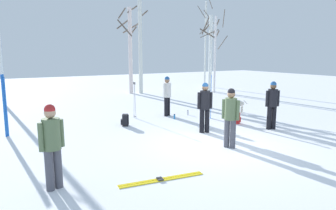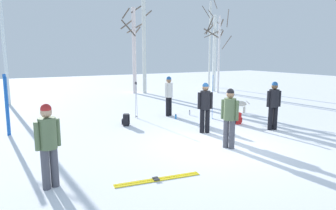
{
  "view_description": "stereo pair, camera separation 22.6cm",
  "coord_description": "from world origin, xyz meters",
  "px_view_note": "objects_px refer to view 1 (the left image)",
  "views": [
    {
      "loc": [
        -5.61,
        -6.53,
        2.66
      ],
      "look_at": [
        -0.79,
        1.79,
        1.0
      ],
      "focal_mm": 31.73,
      "sensor_mm": 36.0,
      "label": 1
    },
    {
      "loc": [
        -5.41,
        -6.64,
        2.66
      ],
      "look_at": [
        -0.79,
        1.79,
        1.0
      ],
      "focal_mm": 31.73,
      "sensor_mm": 36.0,
      "label": 2
    }
  ],
  "objects_px": {
    "water_bottle_0": "(174,117)",
    "person_4": "(272,102)",
    "ski_pair_planted_1": "(5,106)",
    "birch_tree_1": "(130,48)",
    "birch_tree_4": "(210,51)",
    "birch_tree_5": "(205,42)",
    "birch_tree_2": "(140,36)",
    "birch_tree_3": "(215,53)",
    "person_0": "(52,141)",
    "ski_pair_planted_0": "(211,97)",
    "water_bottle_1": "(188,113)",
    "backpack_1": "(125,120)",
    "ski_poles_0": "(135,99)",
    "backpack_0": "(236,118)",
    "ski_pair_lying_0": "(162,179)",
    "person_3": "(167,93)",
    "person_1": "(205,104)",
    "dog": "(237,104)",
    "person_2": "(230,114)"
  },
  "relations": [
    {
      "from": "person_1",
      "to": "backpack_0",
      "type": "bearing_deg",
      "value": 14.1
    },
    {
      "from": "dog",
      "to": "birch_tree_2",
      "type": "xyz_separation_m",
      "value": [
        -1.04,
        8.31,
        3.42
      ]
    },
    {
      "from": "person_3",
      "to": "person_1",
      "type": "bearing_deg",
      "value": -95.34
    },
    {
      "from": "person_1",
      "to": "birch_tree_5",
      "type": "bearing_deg",
      "value": 52.97
    },
    {
      "from": "person_3",
      "to": "dog",
      "type": "bearing_deg",
      "value": -14.99
    },
    {
      "from": "dog",
      "to": "water_bottle_1",
      "type": "relative_size",
      "value": 3.64
    },
    {
      "from": "dog",
      "to": "water_bottle_0",
      "type": "distance_m",
      "value": 3.31
    },
    {
      "from": "ski_pair_planted_1",
      "to": "birch_tree_1",
      "type": "xyz_separation_m",
      "value": [
        7.73,
        7.94,
        2.05
      ]
    },
    {
      "from": "birch_tree_2",
      "to": "birch_tree_3",
      "type": "bearing_deg",
      "value": -26.66
    },
    {
      "from": "birch_tree_4",
      "to": "birch_tree_5",
      "type": "distance_m",
      "value": 3.17
    },
    {
      "from": "water_bottle_1",
      "to": "birch_tree_4",
      "type": "distance_m",
      "value": 9.27
    },
    {
      "from": "person_1",
      "to": "water_bottle_0",
      "type": "xyz_separation_m",
      "value": [
        0.22,
        2.33,
        -0.88
      ]
    },
    {
      "from": "backpack_1",
      "to": "birch_tree_4",
      "type": "distance_m",
      "value": 11.87
    },
    {
      "from": "backpack_0",
      "to": "birch_tree_3",
      "type": "bearing_deg",
      "value": 56.33
    },
    {
      "from": "water_bottle_0",
      "to": "birch_tree_2",
      "type": "height_order",
      "value": "birch_tree_2"
    },
    {
      "from": "water_bottle_0",
      "to": "person_4",
      "type": "bearing_deg",
      "value": -56.02
    },
    {
      "from": "birch_tree_1",
      "to": "birch_tree_2",
      "type": "xyz_separation_m",
      "value": [
        0.61,
        -0.29,
        0.75
      ]
    },
    {
      "from": "person_1",
      "to": "person_4",
      "type": "xyz_separation_m",
      "value": [
        2.35,
        -0.82,
        0.0
      ]
    },
    {
      "from": "person_0",
      "to": "birch_tree_2",
      "type": "distance_m",
      "value": 14.91
    },
    {
      "from": "person_1",
      "to": "person_4",
      "type": "bearing_deg",
      "value": -19.31
    },
    {
      "from": "dog",
      "to": "ski_pair_planted_0",
      "type": "height_order",
      "value": "ski_pair_planted_0"
    },
    {
      "from": "ski_pair_planted_1",
      "to": "ski_pair_planted_0",
      "type": "bearing_deg",
      "value": -8.36
    },
    {
      "from": "backpack_1",
      "to": "birch_tree_4",
      "type": "relative_size",
      "value": 0.08
    },
    {
      "from": "birch_tree_1",
      "to": "ski_poles_0",
      "type": "bearing_deg",
      "value": -111.82
    },
    {
      "from": "dog",
      "to": "water_bottle_1",
      "type": "height_order",
      "value": "dog"
    },
    {
      "from": "birch_tree_2",
      "to": "birch_tree_3",
      "type": "relative_size",
      "value": 1.39
    },
    {
      "from": "backpack_1",
      "to": "ski_poles_0",
      "type": "bearing_deg",
      "value": 50.52
    },
    {
      "from": "person_0",
      "to": "birch_tree_5",
      "type": "relative_size",
      "value": 0.25
    },
    {
      "from": "person_4",
      "to": "ski_pair_lying_0",
      "type": "bearing_deg",
      "value": -161.33
    },
    {
      "from": "ski_poles_0",
      "to": "backpack_0",
      "type": "relative_size",
      "value": 3.45
    },
    {
      "from": "person_0",
      "to": "person_2",
      "type": "xyz_separation_m",
      "value": [
        4.82,
        0.28,
        0.0
      ]
    },
    {
      "from": "backpack_0",
      "to": "ski_pair_lying_0",
      "type": "bearing_deg",
      "value": -147.93
    },
    {
      "from": "person_0",
      "to": "ski_pair_lying_0",
      "type": "bearing_deg",
      "value": -18.89
    },
    {
      "from": "backpack_1",
      "to": "birch_tree_4",
      "type": "height_order",
      "value": "birch_tree_4"
    },
    {
      "from": "backpack_1",
      "to": "backpack_0",
      "type": "bearing_deg",
      "value": -24.71
    },
    {
      "from": "birch_tree_5",
      "to": "person_0",
      "type": "bearing_deg",
      "value": -135.67
    },
    {
      "from": "person_3",
      "to": "ski_pair_planted_1",
      "type": "bearing_deg",
      "value": -178.01
    },
    {
      "from": "birch_tree_4",
      "to": "backpack_0",
      "type": "bearing_deg",
      "value": -122.19
    },
    {
      "from": "backpack_1",
      "to": "birch_tree_1",
      "type": "xyz_separation_m",
      "value": [
        3.86,
        8.52,
        2.84
      ]
    },
    {
      "from": "birch_tree_2",
      "to": "birch_tree_4",
      "type": "xyz_separation_m",
      "value": [
        4.85,
        -1.38,
        -0.93
      ]
    },
    {
      "from": "person_0",
      "to": "ski_pair_lying_0",
      "type": "distance_m",
      "value": 2.38
    },
    {
      "from": "backpack_1",
      "to": "water_bottle_0",
      "type": "xyz_separation_m",
      "value": [
        2.21,
        0.07,
        -0.12
      ]
    },
    {
      "from": "person_0",
      "to": "backpack_1",
      "type": "relative_size",
      "value": 3.9
    },
    {
      "from": "ski_pair_planted_1",
      "to": "birch_tree_2",
      "type": "height_order",
      "value": "birch_tree_2"
    },
    {
      "from": "person_0",
      "to": "person_3",
      "type": "bearing_deg",
      "value": 42.54
    },
    {
      "from": "person_3",
      "to": "birch_tree_3",
      "type": "bearing_deg",
      "value": 37.34
    },
    {
      "from": "ski_pair_lying_0",
      "to": "backpack_1",
      "type": "relative_size",
      "value": 4.34
    },
    {
      "from": "ski_poles_0",
      "to": "person_0",
      "type": "bearing_deg",
      "value": -127.59
    },
    {
      "from": "ski_pair_lying_0",
      "to": "birch_tree_4",
      "type": "relative_size",
      "value": 0.36
    },
    {
      "from": "water_bottle_1",
      "to": "birch_tree_3",
      "type": "relative_size",
      "value": 0.04
    }
  ]
}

